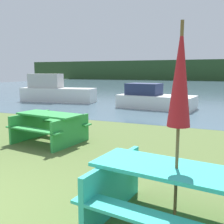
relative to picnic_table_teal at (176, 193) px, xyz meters
name	(u,v)px	position (x,y,z in m)	size (l,w,h in m)	color
water	(194,86)	(-2.86, 30.77, -0.46)	(60.00, 50.00, 0.00)	#425B6B
far_treeline	(206,70)	(-2.86, 50.77, 1.54)	(80.00, 1.60, 4.00)	#284723
picnic_table_teal	(176,193)	(0.00, 0.00, 0.00)	(2.06, 1.61, 0.76)	#33B7A8
picnic_table_green	(50,125)	(-3.63, 2.62, -0.01)	(1.83, 1.58, 0.75)	green
umbrella_crimson	(180,77)	(0.00, 0.00, 1.29)	(0.25, 0.25, 2.34)	brown
boat	(154,99)	(-2.73, 9.88, -0.01)	(3.86, 2.08, 1.21)	silver
boat_second	(55,92)	(-8.84, 10.27, 0.15)	(4.60, 1.82, 1.66)	silver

